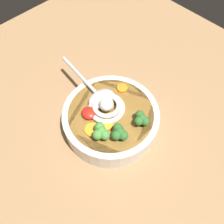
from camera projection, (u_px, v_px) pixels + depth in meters
table_slab at (107, 126)px, 56.22cm from camera, size 92.98×92.98×4.15cm
soup_bowl at (112, 118)px, 51.90cm from camera, size 20.20×20.20×5.05cm
noodle_pile at (107, 106)px, 49.35cm from camera, size 8.43×8.26×3.39cm
soup_spoon at (98, 95)px, 51.24cm from camera, size 17.47×6.45×1.60cm
chili_sauce_dollop at (89, 113)px, 48.86cm from camera, size 3.21×2.89×1.44cm
broccoli_floret_beside_noodles at (101, 132)px, 45.25cm from camera, size 3.81×3.28×3.01cm
broccoli_floret_left at (141, 119)px, 46.98cm from camera, size 3.45×2.97×2.73cm
broccoli_floret_near_spoon at (119, 133)px, 45.27cm from camera, size 3.64×3.13×2.88cm
carrot_slice_center at (92, 130)px, 47.41cm from camera, size 2.98×2.98×0.40cm
carrot_slice_far at (122, 88)px, 52.80cm from camera, size 2.29×2.29×0.54cm
carrot_slice_rear at (106, 125)px, 47.87cm from camera, size 2.85×2.85×0.66cm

